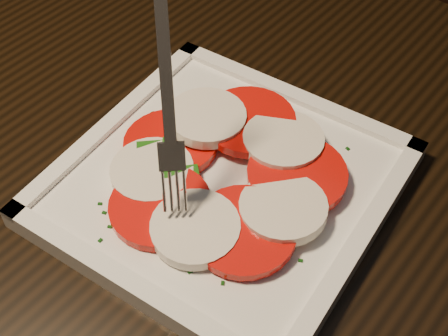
% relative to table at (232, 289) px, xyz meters
% --- Properties ---
extents(table, '(1.26, 0.89, 0.75)m').
position_rel_table_xyz_m(table, '(0.00, 0.00, 0.00)').
color(table, black).
rests_on(table, ground).
extents(chair, '(0.48, 0.48, 0.93)m').
position_rel_table_xyz_m(chair, '(-0.04, 0.69, -0.12)').
color(chair, black).
rests_on(chair, ground).
extents(plate, '(0.26, 0.26, 0.01)m').
position_rel_table_xyz_m(plate, '(-0.03, 0.03, 0.11)').
color(plate, white).
rests_on(plate, table).
extents(caprese_salad, '(0.20, 0.21, 0.02)m').
position_rel_table_xyz_m(caprese_salad, '(-0.03, 0.03, 0.12)').
color(caprese_salad, '#E50805').
rests_on(caprese_salad, plate).
extents(fork, '(0.08, 0.09, 0.16)m').
position_rel_table_xyz_m(fork, '(-0.06, 0.01, 0.22)').
color(fork, white).
rests_on(fork, caprese_salad).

